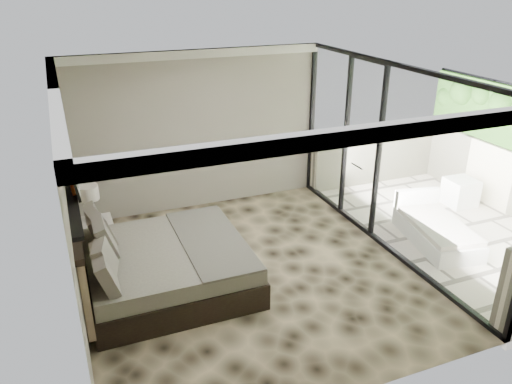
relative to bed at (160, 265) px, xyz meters
name	(u,v)px	position (x,y,z in m)	size (l,w,h in m)	color
floor	(248,273)	(1.23, -0.11, -0.35)	(5.00, 5.00, 0.00)	black
ceiling	(247,76)	(1.23, -0.11, 2.44)	(4.50, 5.00, 0.02)	silver
back_wall	(197,132)	(1.23, 2.38, 1.05)	(4.50, 0.02, 2.80)	gray
left_wall	(68,209)	(-1.01, -0.11, 1.05)	(0.02, 5.00, 2.80)	gray
glass_wall	(390,161)	(3.48, -0.11, 1.05)	(0.08, 5.00, 2.80)	white
terrace_slab	(455,231)	(4.98, -0.11, -0.41)	(3.00, 5.00, 0.12)	beige
picture_ledge	(72,197)	(-0.95, -0.01, 1.15)	(0.12, 2.20, 0.05)	black
bed	(160,265)	(0.00, 0.00, 0.00)	(2.19, 2.12, 1.21)	black
nightstand	(97,237)	(-0.69, 1.31, -0.11)	(0.49, 0.49, 0.49)	black
table_lamp	(89,199)	(-0.73, 1.34, 0.53)	(0.31, 0.31, 0.57)	black
abstract_canvas	(63,148)	(-0.97, 0.43, 1.62)	(0.04, 0.90, 0.90)	#A72F0E
framed_print	(72,171)	(-0.91, -0.01, 1.47)	(0.03, 0.50, 0.60)	black
ottoman	(460,192)	(5.68, 0.61, -0.10)	(0.50, 0.50, 0.50)	white
lounger	(435,230)	(4.32, -0.33, -0.17)	(1.05, 1.67, 0.61)	white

